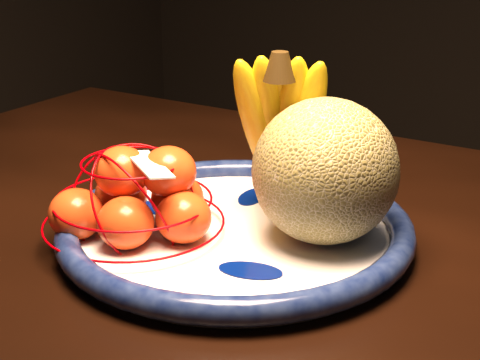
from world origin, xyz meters
The scene contains 6 objects.
dining_table centered at (-0.02, -0.02, 0.70)m, with size 1.56×0.94×0.78m.
fruit_bowl centered at (-0.16, -0.02, 0.80)m, with size 0.39×0.39×0.03m.
cantaloupe centered at (-0.06, 0.01, 0.87)m, with size 0.15×0.15×0.15m, color olive.
banana_bunch centered at (-0.14, 0.06, 0.90)m, with size 0.13×0.13×0.21m.
mandarin_bag centered at (-0.24, -0.08, 0.83)m, with size 0.25×0.25×0.12m.
price_tag centered at (-0.22, -0.09, 0.88)m, with size 0.07×0.03×0.00m, color white.
Camera 1 is at (0.23, -0.64, 1.13)m, focal length 55.00 mm.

